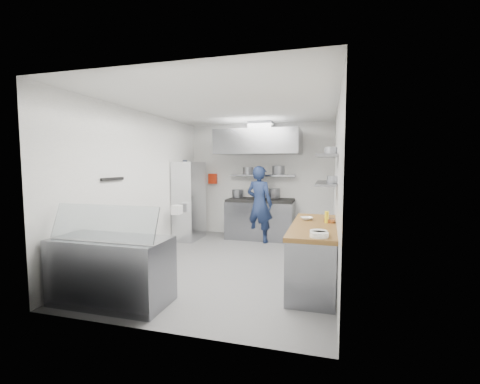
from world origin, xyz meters
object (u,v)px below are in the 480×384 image
(gas_range, at_px, (260,220))
(display_case, at_px, (112,270))
(chef, at_px, (259,204))
(wire_rack, at_px, (189,201))

(gas_range, bearing_deg, display_case, -105.02)
(chef, distance_m, display_case, 3.94)
(wire_rack, height_order, display_case, wire_rack)
(gas_range, bearing_deg, chef, -82.37)
(chef, bearing_deg, wire_rack, 23.32)
(chef, xyz_separation_m, wire_rack, (-1.68, -0.16, 0.05))
(gas_range, relative_size, display_case, 1.07)
(chef, relative_size, display_case, 1.17)
(chef, height_order, wire_rack, wire_rack)
(chef, relative_size, wire_rack, 0.95)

